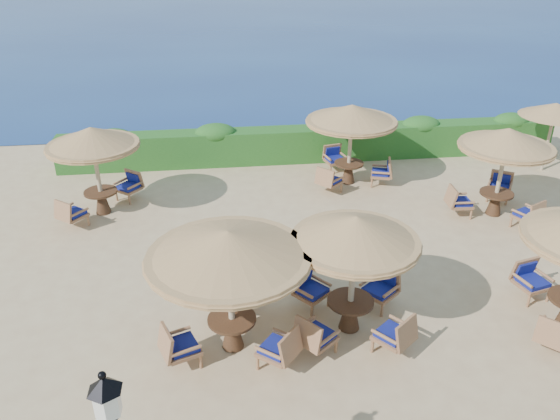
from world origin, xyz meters
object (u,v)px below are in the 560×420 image
at_px(cafe_set_3, 94,150).
at_px(cafe_set_4, 351,127).
at_px(cafe_set_1, 354,257).
at_px(extra_parasol, 555,110).
at_px(cafe_set_0, 229,263).
at_px(cafe_set_5, 504,155).

relative_size(cafe_set_3, cafe_set_4, 0.90).
bearing_deg(cafe_set_1, extra_parasol, 40.94).
xyz_separation_m(extra_parasol, cafe_set_1, (-8.73, -7.57, -0.41)).
relative_size(cafe_set_0, cafe_set_3, 1.18).
distance_m(cafe_set_0, cafe_set_1, 2.48).
distance_m(cafe_set_1, cafe_set_4, 7.57).
distance_m(cafe_set_3, cafe_set_5, 11.56).
height_order(extra_parasol, cafe_set_1, cafe_set_1).
xyz_separation_m(cafe_set_1, cafe_set_4, (1.73, 7.36, 0.18)).
height_order(extra_parasol, cafe_set_4, cafe_set_4).
height_order(extra_parasol, cafe_set_5, cafe_set_5).
height_order(cafe_set_1, cafe_set_3, same).
height_order(extra_parasol, cafe_set_3, cafe_set_3).
bearing_deg(cafe_set_4, cafe_set_5, -36.66).
bearing_deg(extra_parasol, cafe_set_3, -174.27).
bearing_deg(cafe_set_4, cafe_set_3, -170.66).
xyz_separation_m(cafe_set_0, cafe_set_1, (2.45, 0.28, -0.22)).
xyz_separation_m(extra_parasol, cafe_set_3, (-14.73, -1.48, -0.20)).
xyz_separation_m(cafe_set_4, cafe_set_5, (3.73, -2.78, -0.07)).
bearing_deg(cafe_set_4, cafe_set_0, -118.65).
xyz_separation_m(cafe_set_3, cafe_set_4, (7.73, 1.27, -0.03)).
bearing_deg(extra_parasol, cafe_set_4, -178.32).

